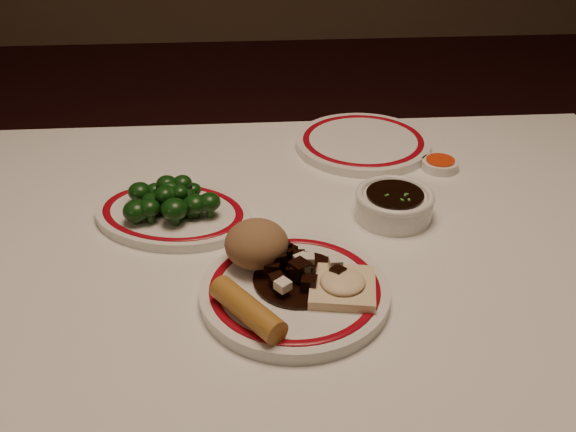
# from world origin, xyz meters

# --- Properties ---
(dining_table) EXTENTS (1.20, 0.90, 0.75)m
(dining_table) POSITION_xyz_m (0.00, 0.00, 0.66)
(dining_table) COLOR white
(dining_table) RESTS_ON ground
(main_plate) EXTENTS (0.31, 0.31, 0.02)m
(main_plate) POSITION_xyz_m (-0.03, -0.11, 0.76)
(main_plate) COLOR silver
(main_plate) RESTS_ON dining_table
(rice_mound) EXTENTS (0.09, 0.09, 0.06)m
(rice_mound) POSITION_xyz_m (-0.08, -0.05, 0.80)
(rice_mound) COLOR #8A6241
(rice_mound) RESTS_ON main_plate
(spring_roll) EXTENTS (0.09, 0.11, 0.03)m
(spring_roll) POSITION_xyz_m (-0.09, -0.17, 0.78)
(spring_roll) COLOR #AE752B
(spring_roll) RESTS_ON main_plate
(fried_wonton) EXTENTS (0.09, 0.09, 0.02)m
(fried_wonton) POSITION_xyz_m (0.03, -0.12, 0.78)
(fried_wonton) COLOR beige
(fried_wonton) RESTS_ON main_plate
(stirfry_heap) EXTENTS (0.12, 0.12, 0.03)m
(stirfry_heap) POSITION_xyz_m (-0.03, -0.09, 0.78)
(stirfry_heap) COLOR black
(stirfry_heap) RESTS_ON main_plate
(broccoli_plate) EXTENTS (0.30, 0.28, 0.02)m
(broccoli_plate) POSITION_xyz_m (-0.20, 0.09, 0.76)
(broccoli_plate) COLOR silver
(broccoli_plate) RESTS_ON dining_table
(broccoli_pile) EXTENTS (0.14, 0.11, 0.05)m
(broccoli_pile) POSITION_xyz_m (-0.21, 0.09, 0.79)
(broccoli_pile) COLOR #23471C
(broccoli_pile) RESTS_ON broccoli_plate
(soy_bowl) EXTENTS (0.12, 0.12, 0.04)m
(soy_bowl) POSITION_xyz_m (0.14, 0.08, 0.77)
(soy_bowl) COLOR silver
(soy_bowl) RESTS_ON dining_table
(sweet_sour_dish) EXTENTS (0.06, 0.06, 0.02)m
(sweet_sour_dish) POSITION_xyz_m (0.25, 0.23, 0.76)
(sweet_sour_dish) COLOR silver
(sweet_sour_dish) RESTS_ON dining_table
(mustard_dish) EXTENTS (0.06, 0.06, 0.02)m
(mustard_dish) POSITION_xyz_m (0.14, 0.11, 0.76)
(mustard_dish) COLOR silver
(mustard_dish) RESTS_ON dining_table
(far_plate) EXTENTS (0.30, 0.30, 0.02)m
(far_plate) POSITION_xyz_m (0.13, 0.32, 0.76)
(far_plate) COLOR silver
(far_plate) RESTS_ON dining_table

